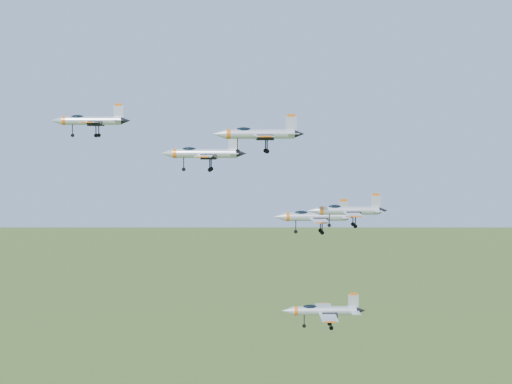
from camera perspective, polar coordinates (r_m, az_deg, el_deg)
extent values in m
cylinder|color=silver|center=(123.32, -12.99, 5.58)|extent=(9.97, 3.08, 1.43)
cone|color=silver|center=(124.63, -15.67, 5.52)|extent=(2.19, 1.74, 1.43)
cone|color=black|center=(122.31, -10.36, 5.63)|extent=(1.72, 1.46, 1.21)
ellipsoid|color=black|center=(123.82, -14.10, 5.81)|extent=(2.55, 1.42, 0.90)
cube|color=silver|center=(120.26, -13.18, 5.46)|extent=(3.31, 5.18, 0.15)
cube|color=silver|center=(126.28, -12.61, 5.46)|extent=(3.31, 5.18, 0.15)
cube|color=silver|center=(122.52, -10.93, 6.32)|extent=(1.64, 0.41, 2.30)
cube|color=#DA5E0F|center=(122.55, -10.94, 6.88)|extent=(1.21, 0.36, 0.38)
cylinder|color=silver|center=(115.14, -4.12, 3.10)|extent=(10.37, 3.75, 1.49)
cone|color=silver|center=(115.93, -7.16, 3.08)|extent=(2.34, 1.91, 1.49)
cone|color=black|center=(114.70, -1.16, 3.10)|extent=(1.84, 1.59, 1.26)
ellipsoid|color=black|center=(115.40, -5.37, 3.37)|extent=(2.69, 1.61, 0.94)
cube|color=silver|center=(111.95, -4.17, 2.89)|extent=(3.69, 5.49, 0.16)
cube|color=silver|center=(118.32, -3.85, 3.02)|extent=(3.69, 5.49, 0.16)
cube|color=silver|center=(114.71, -1.79, 3.87)|extent=(1.70, 0.52, 2.40)
cube|color=#DA5E0F|center=(114.69, -1.79, 4.50)|extent=(1.26, 0.44, 0.40)
cylinder|color=silver|center=(95.89, 0.35, 4.67)|extent=(9.25, 2.33, 1.32)
cone|color=silver|center=(95.54, -2.95, 4.66)|extent=(1.97, 1.52, 1.32)
cone|color=black|center=(96.52, 3.49, 4.66)|extent=(1.54, 1.28, 1.12)
ellipsoid|color=black|center=(95.71, -0.99, 4.96)|extent=(2.33, 1.19, 0.84)
cube|color=silver|center=(93.08, 0.63, 4.49)|extent=(2.82, 4.71, 0.14)
cube|color=silver|center=(98.75, 0.31, 4.54)|extent=(2.82, 4.71, 0.14)
cube|color=silver|center=(96.36, 2.83, 5.48)|extent=(1.53, 0.29, 2.14)
cube|color=#DA5E0F|center=(96.37, 2.83, 6.15)|extent=(1.13, 0.27, 0.36)
cylinder|color=silver|center=(120.71, 4.82, -1.98)|extent=(10.34, 3.15, 1.48)
cone|color=silver|center=(120.17, 1.91, -1.99)|extent=(2.26, 1.80, 1.48)
cone|color=black|center=(121.52, 7.59, -1.95)|extent=(1.78, 1.50, 1.26)
ellipsoid|color=black|center=(120.38, 3.64, -1.72)|extent=(2.64, 1.46, 0.94)
cube|color=silver|center=(117.64, 5.10, -2.31)|extent=(3.41, 5.37, 0.16)
cube|color=silver|center=(123.91, 4.75, -1.92)|extent=(3.41, 5.37, 0.16)
cube|color=silver|center=(121.14, 7.02, -1.24)|extent=(1.70, 0.42, 2.39)
cube|color=#DA5E0F|center=(121.01, 7.02, -0.65)|extent=(1.26, 0.36, 0.40)
cylinder|color=silver|center=(108.50, 7.45, -1.48)|extent=(9.04, 2.76, 1.29)
cone|color=silver|center=(107.77, 4.63, -1.50)|extent=(1.98, 1.57, 1.29)
cone|color=black|center=(109.44, 10.13, -1.46)|extent=(1.56, 1.31, 1.10)
ellipsoid|color=black|center=(108.11, 6.31, -1.23)|extent=(2.31, 1.28, 0.82)
cube|color=silver|center=(105.83, 7.80, -1.79)|extent=(2.98, 4.69, 0.14)
cube|color=silver|center=(111.29, 7.32, -1.44)|extent=(2.98, 4.69, 0.14)
cube|color=silver|center=(109.07, 9.58, -0.77)|extent=(1.49, 0.36, 2.09)
cube|color=#DA5E0F|center=(108.96, 9.59, -0.19)|extent=(1.10, 0.32, 0.35)
cylinder|color=silver|center=(116.30, 5.54, -9.43)|extent=(10.09, 3.21, 1.44)
cone|color=silver|center=(115.79, 2.55, -9.47)|extent=(2.22, 1.78, 1.44)
cone|color=black|center=(117.07, 8.39, -9.36)|extent=(1.75, 1.49, 1.23)
ellipsoid|color=black|center=(115.91, 4.33, -9.19)|extent=(2.59, 1.46, 0.92)
cube|color=silver|center=(113.41, 5.83, -9.96)|extent=(3.39, 5.26, 0.16)
cube|color=silver|center=(119.38, 5.48, -9.17)|extent=(3.39, 5.26, 0.16)
cube|color=silver|center=(116.51, 7.80, -8.66)|extent=(1.66, 0.43, 2.33)
cube|color=#DA5E0F|center=(116.22, 7.80, -8.08)|extent=(1.23, 0.37, 0.39)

